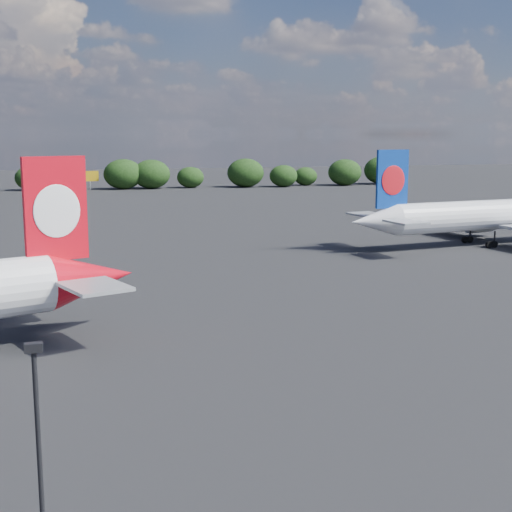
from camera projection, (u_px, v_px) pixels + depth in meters
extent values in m
plane|color=black|center=(36.00, 262.00, 91.13)|extent=(500.00, 500.00, 0.00)
cone|color=red|center=(91.00, 278.00, 58.42)|extent=(8.41, 6.79, 4.56)
cube|color=red|center=(56.00, 209.00, 55.87)|extent=(4.86, 2.15, 8.20)
ellipsoid|color=white|center=(57.00, 211.00, 55.67)|extent=(3.66, 1.49, 4.19)
ellipsoid|color=white|center=(54.00, 211.00, 56.11)|extent=(3.66, 1.49, 4.19)
cube|color=#979A9F|center=(95.00, 286.00, 53.29)|extent=(5.73, 6.54, 0.27)
cube|color=#979A9F|center=(48.00, 266.00, 61.33)|extent=(5.73, 6.54, 0.27)
cylinder|color=white|center=(493.00, 215.00, 105.15)|extent=(33.98, 8.67, 4.43)
cone|color=white|center=(374.00, 221.00, 97.41)|extent=(7.60, 5.30, 4.43)
cube|color=navy|center=(392.00, 179.00, 97.46)|extent=(4.89, 1.06, 7.98)
ellipsoid|color=red|center=(393.00, 180.00, 97.25)|extent=(3.72, 0.65, 4.08)
ellipsoid|color=red|center=(391.00, 180.00, 97.73)|extent=(3.72, 0.65, 4.08)
cube|color=#979A9F|center=(406.00, 222.00, 93.59)|extent=(4.63, 5.78, 0.27)
cube|color=#979A9F|center=(367.00, 214.00, 102.46)|extent=(4.63, 5.78, 0.27)
cube|color=#979A9F|center=(453.00, 216.00, 116.55)|extent=(7.97, 18.32, 0.49)
cylinder|color=#979A9F|center=(479.00, 225.00, 113.39)|extent=(4.70, 2.94, 2.39)
cube|color=#979A9F|center=(479.00, 221.00, 113.28)|extent=(1.97, 0.51, 1.06)
cylinder|color=black|center=(495.00, 239.00, 102.59)|extent=(0.28, 0.28, 2.22)
cylinder|color=black|center=(494.00, 244.00, 102.73)|extent=(1.02, 0.52, 0.98)
cylinder|color=black|center=(489.00, 245.00, 102.36)|extent=(1.02, 0.52, 0.98)
cylinder|color=black|center=(470.00, 234.00, 107.42)|extent=(0.28, 0.28, 2.22)
cylinder|color=black|center=(470.00, 239.00, 107.57)|extent=(1.02, 0.52, 0.98)
cylinder|color=black|center=(465.00, 240.00, 107.20)|extent=(1.02, 0.52, 0.98)
cylinder|color=black|center=(42.00, 499.00, 22.42)|extent=(0.16, 0.16, 9.63)
cube|color=black|center=(33.00, 348.00, 21.58)|extent=(0.55, 0.30, 0.28)
cube|color=gold|center=(90.00, 176.00, 209.54)|extent=(5.00, 0.30, 3.00)
cylinder|color=#989BA0|center=(90.00, 185.00, 210.00)|extent=(0.30, 0.30, 2.50)
ellipsoid|color=black|center=(31.00, 178.00, 206.97)|extent=(9.28, 7.86, 7.14)
ellipsoid|color=black|center=(66.00, 178.00, 202.30)|extent=(10.35, 8.76, 7.96)
ellipsoid|color=black|center=(123.00, 174.00, 211.47)|extent=(11.60, 9.82, 8.92)
ellipsoid|color=black|center=(151.00, 174.00, 213.56)|extent=(11.31, 9.57, 8.70)
ellipsoid|color=black|center=(190.00, 177.00, 217.17)|extent=(8.30, 7.02, 6.39)
ellipsoid|color=black|center=(246.00, 173.00, 219.74)|extent=(11.47, 9.70, 8.82)
ellipsoid|color=black|center=(283.00, 176.00, 221.09)|extent=(8.80, 7.45, 6.77)
ellipsoid|color=black|center=(306.00, 176.00, 227.39)|extent=(7.58, 6.41, 5.83)
ellipsoid|color=black|center=(345.00, 172.00, 227.11)|extent=(10.87, 9.20, 8.36)
ellipsoid|color=black|center=(382.00, 170.00, 233.01)|extent=(11.78, 9.97, 9.06)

